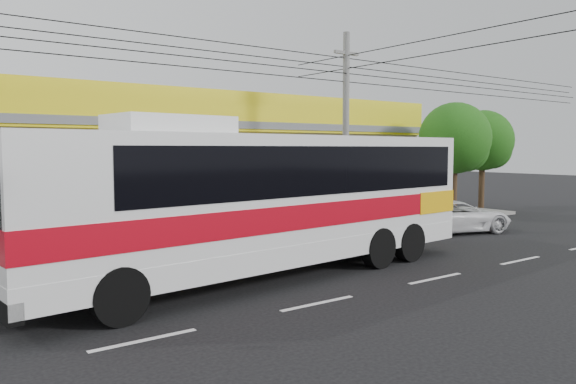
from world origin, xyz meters
The scene contains 9 objects.
ground centered at (0.00, 0.00, 0.00)m, with size 120.00×120.00×0.00m, color black.
sidewalk centered at (0.00, 6.00, 0.07)m, with size 30.00×3.20×0.15m, color slate.
lane_markings centered at (0.00, -2.50, 0.00)m, with size 50.00×0.12×0.01m, color silver, non-canonical shape.
storefront_building centered at (-0.01, 11.54, 2.30)m, with size 22.60×9.20×5.70m.
coach_bus centered at (-3.28, 0.31, 2.22)m, with size 13.68×4.11×4.15m.
white_car centered at (7.18, 2.34, 0.66)m, with size 2.18×4.73×1.31m, color white.
utility_pole centered at (2.89, 4.20, 6.44)m, with size 34.00×14.00×7.81m.
tree_near centered at (10.53, 4.79, 3.78)m, with size 3.37×3.37×5.59m.
tree_far centered at (15.52, 6.69, 3.74)m, with size 3.33×3.33×5.53m.
Camera 1 is at (-11.73, -11.86, 3.41)m, focal length 35.00 mm.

